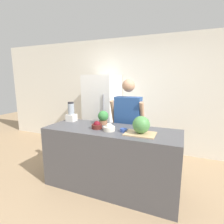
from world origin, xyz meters
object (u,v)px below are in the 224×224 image
Objects in this scene: refrigerator at (103,114)px; watermelon at (141,125)px; bowl_cream at (109,128)px; blender at (71,113)px; bowl_cherries at (97,126)px; person at (128,126)px; potted_plant at (103,117)px; bowl_small_blue at (124,130)px.

refrigerator reaches higher than watermelon.
watermelon is at bearing -48.03° from refrigerator.
bowl_cream is 0.49× the size of blender.
refrigerator is at bearing 112.17° from bowl_cherries.
blender is (-0.93, -0.35, 0.23)m from person.
person is 0.69m from bowl_cherries.
person is at bearing 47.52° from potted_plant.
refrigerator is 7.84× the size of potted_plant.
refrigerator is at bearing 116.07° from potted_plant.
watermelon is 1.33m from blender.
potted_plant is at bearing -132.48° from person.
blender is 0.61m from potted_plant.
blender reaches higher than bowl_small_blue.
potted_plant is (-0.69, 0.28, -0.01)m from watermelon.
watermelon is at bearing -3.34° from bowl_small_blue.
bowl_small_blue is (0.13, -0.61, 0.11)m from person.
blender is at bearing 168.35° from watermelon.
refrigerator is 17.74× the size of bowl_small_blue.
refrigerator is at bearing 125.81° from bowl_small_blue.
refrigerator is at bearing 85.33° from blender.
person is at bearing 83.09° from bowl_cream.
person is 10.08× the size of bowl_cream.
bowl_small_blue is at bearing -0.18° from bowl_cherries.
potted_plant is at bearing 128.16° from bowl_cream.
refrigerator is 1.83m from watermelon.
blender is at bearing 158.21° from bowl_cherries.
refrigerator is 1.11m from blender.
potted_plant is at bearing 94.30° from bowl_cherries.
watermelon reaches higher than potted_plant.
watermelon reaches higher than bowl_cream.
blender reaches higher than potted_plant.
refrigerator is 5.21× the size of blender.
watermelon is at bearing -1.37° from bowl_cherries.
bowl_cherries reaches higher than bowl_cream.
person reaches higher than bowl_cherries.
bowl_small_blue is at bearing 176.66° from watermelon.
bowl_cream is at bearing -96.91° from person.
person is 0.51m from potted_plant.
bowl_cherries is 1.62× the size of bowl_small_blue.
blender is at bearing -179.00° from potted_plant.
blender is at bearing -159.08° from person.
refrigerator is 10.62× the size of bowl_cream.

